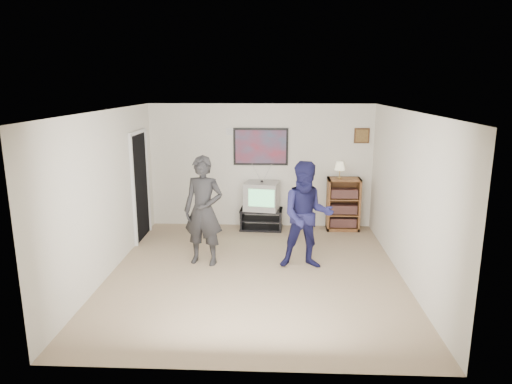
# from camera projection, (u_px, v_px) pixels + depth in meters

# --- Properties ---
(room_shell) EXTENTS (4.51, 5.00, 2.51)m
(room_shell) POSITION_uv_depth(u_px,v_px,m) (256.00, 190.00, 7.16)
(room_shell) COLOR #8C6F59
(room_shell) RESTS_ON ground
(media_stand) EXTENTS (0.87, 0.51, 0.42)m
(media_stand) POSITION_uv_depth(u_px,v_px,m) (261.00, 219.00, 9.23)
(media_stand) COLOR black
(media_stand) RESTS_ON room_shell
(crt_television) EXTENTS (0.74, 0.66, 0.55)m
(crt_television) POSITION_uv_depth(u_px,v_px,m) (262.00, 196.00, 9.12)
(crt_television) COLOR #A1A09C
(crt_television) RESTS_ON media_stand
(bookshelf) EXTENTS (0.64, 0.37, 1.06)m
(bookshelf) POSITION_uv_depth(u_px,v_px,m) (343.00, 204.00, 9.14)
(bookshelf) COLOR brown
(bookshelf) RESTS_ON room_shell
(table_lamp) EXTENTS (0.20, 0.20, 0.33)m
(table_lamp) POSITION_uv_depth(u_px,v_px,m) (340.00, 170.00, 8.97)
(table_lamp) COLOR beige
(table_lamp) RESTS_ON bookshelf
(person_tall) EXTENTS (0.72, 0.54, 1.78)m
(person_tall) POSITION_uv_depth(u_px,v_px,m) (204.00, 211.00, 7.33)
(person_tall) COLOR black
(person_tall) RESTS_ON room_shell
(person_short) EXTENTS (0.86, 0.68, 1.72)m
(person_short) POSITION_uv_depth(u_px,v_px,m) (307.00, 216.00, 7.16)
(person_short) COLOR #191945
(person_short) RESTS_ON room_shell
(controller_left) EXTENTS (0.04, 0.12, 0.03)m
(controller_left) POSITION_uv_depth(u_px,v_px,m) (208.00, 185.00, 7.44)
(controller_left) COLOR white
(controller_left) RESTS_ON person_tall
(controller_right) EXTENTS (0.05, 0.13, 0.04)m
(controller_right) POSITION_uv_depth(u_px,v_px,m) (305.00, 204.00, 7.35)
(controller_right) COLOR white
(controller_right) RESTS_ON person_short
(poster) EXTENTS (1.10, 0.03, 0.75)m
(poster) POSITION_uv_depth(u_px,v_px,m) (261.00, 147.00, 9.14)
(poster) COLOR black
(poster) RESTS_ON room_shell
(air_vent) EXTENTS (0.28, 0.02, 0.14)m
(air_vent) POSITION_uv_depth(u_px,v_px,m) (233.00, 132.00, 9.10)
(air_vent) COLOR white
(air_vent) RESTS_ON room_shell
(small_picture) EXTENTS (0.30, 0.03, 0.30)m
(small_picture) POSITION_uv_depth(u_px,v_px,m) (362.00, 136.00, 9.01)
(small_picture) COLOR #442E15
(small_picture) RESTS_ON room_shell
(doorway) EXTENTS (0.03, 0.85, 2.00)m
(doorway) POSITION_uv_depth(u_px,v_px,m) (140.00, 187.00, 8.54)
(doorway) COLOR black
(doorway) RESTS_ON room_shell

